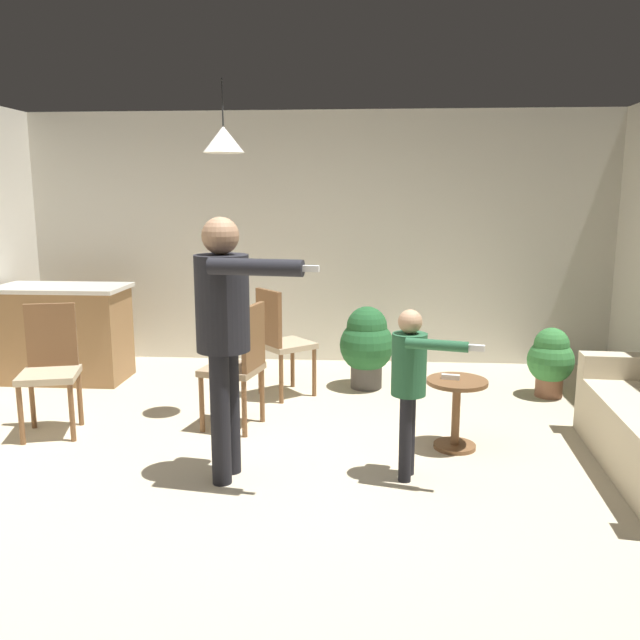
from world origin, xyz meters
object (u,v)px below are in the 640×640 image
Objects in this scene: side_table_by_couch at (456,405)px; kitchen_counter at (64,333)px; dining_chair_near_wall at (240,361)px; dining_chair_centre_back at (280,338)px; person_adult at (225,320)px; potted_plant_corner at (367,343)px; potted_plant_by_wall at (551,359)px; spare_remote_on_table at (451,377)px; person_child at (410,375)px; dining_chair_by_counter at (50,364)px.

kitchen_counter is at bearing 157.06° from side_table_by_couch.
dining_chair_near_wall is at bearing -31.63° from kitchen_counter.
person_adult is at bearing -43.51° from dining_chair_centre_back.
person_adult is 1.70× the size of dining_chair_centre_back.
potted_plant_corner is (-0.66, 1.50, 0.11)m from side_table_by_couch.
dining_chair_centre_back is (-1.45, 1.16, 0.22)m from side_table_by_couch.
dining_chair_near_wall is (-0.10, 0.93, -0.51)m from person_adult.
dining_chair_near_wall is (2.01, -1.24, 0.07)m from kitchen_counter.
spare_remote_on_table is at bearing -128.87° from potted_plant_by_wall.
kitchen_counter is at bearing -108.46° from person_child.
potted_plant_corner reaches higher than side_table_by_couch.
person_child is at bearing -124.56° from side_table_by_couch.
dining_chair_by_counter reaches higher than potted_plant_corner.
person_child is 0.66m from spare_remote_on_table.
kitchen_counter reaches higher than potted_plant_corner.
dining_chair_near_wall reaches higher than potted_plant_corner.
person_adult is (-1.55, -0.63, 0.73)m from side_table_by_couch.
kitchen_counter is 3.93m from spare_remote_on_table.
dining_chair_by_counter reaches higher than potted_plant_by_wall.
side_table_by_couch is 1.68m from potted_plant_by_wall.
side_table_by_couch is 1.69m from dining_chair_near_wall.
dining_chair_by_counter is (-1.55, 0.75, -0.51)m from person_adult.
dining_chair_near_wall is at bearing -158.91° from potted_plant_by_wall.
potted_plant_corner is (3.00, -0.05, -0.04)m from kitchen_counter.
kitchen_counter is 1.26× the size of dining_chair_near_wall.
dining_chair_near_wall reaches higher than kitchen_counter.
kitchen_counter is 1.26× the size of dining_chair_centre_back.
spare_remote_on_table is (1.60, -0.30, -0.01)m from dining_chair_near_wall.
dining_chair_by_counter is at bearing 177.68° from side_table_by_couch.
person_child reaches higher than potted_plant_by_wall.
dining_chair_centre_back reaches higher than side_table_by_couch.
spare_remote_on_table is at bearing 10.39° from dining_chair_centre_back.
dining_chair_near_wall is 1.55× the size of potted_plant_by_wall.
person_child is 1.54m from dining_chair_near_wall.
dining_chair_near_wall is 0.87m from dining_chair_centre_back.
person_child is at bearing 102.67° from person_adult.
dining_chair_near_wall is at bearing 172.30° from dining_chair_by_counter.
person_adult reaches higher than potted_plant_by_wall.
side_table_by_couch is at bearing 11.12° from dining_chair_centre_back.
dining_chair_by_counter is at bearing -150.65° from potted_plant_corner.
kitchen_counter is 1.96× the size of potted_plant_by_wall.
person_adult is at bearing -142.65° from potted_plant_by_wall.
side_table_by_couch is at bearing 120.56° from person_adult.
side_table_by_couch is (3.66, -1.55, -0.15)m from kitchen_counter.
dining_chair_by_counter is 2.80m from potted_plant_corner.
kitchen_counter reaches higher than spare_remote_on_table.
potted_plant_corner reaches higher than potted_plant_by_wall.
potted_plant_by_wall reaches higher than side_table_by_couch.
dining_chair_centre_back is at bearing -174.76° from person_adult.
potted_plant_by_wall is at bearing -178.46° from dining_chair_by_counter.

